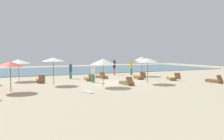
{
  "coord_description": "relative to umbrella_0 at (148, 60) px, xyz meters",
  "views": [
    {
      "loc": [
        -9.76,
        -20.65,
        2.81
      ],
      "look_at": [
        0.2,
        0.72,
        1.1
      ],
      "focal_mm": 40.27,
      "sensor_mm": 36.0,
      "label": 1
    }
  ],
  "objects": [
    {
      "name": "person_0",
      "position": [
        2.68,
        7.7,
        -1.11
      ],
      "size": [
        0.31,
        0.31,
        1.86
      ],
      "color": "#338C59",
      "rests_on": "ground_plane"
    },
    {
      "name": "lounger_4",
      "position": [
        3.67,
        1.21,
        -1.9
      ],
      "size": [
        1.16,
        1.73,
        0.75
      ],
      "color": "olive",
      "rests_on": "ground_plane"
    },
    {
      "name": "ground_plane",
      "position": [
        -2.54,
        1.76,
        -2.07
      ],
      "size": [
        60.0,
        60.0,
        0.0
      ],
      "primitive_type": "plane",
      "color": "#BCAD8E"
    },
    {
      "name": "umbrella_0",
      "position": [
        0.0,
        0.0,
        0.0
      ],
      "size": [
        2.0,
        2.0,
        2.27
      ],
      "color": "brown",
      "rests_on": "ground_plane"
    },
    {
      "name": "person_3",
      "position": [
        -4.18,
        2.68,
        -1.19
      ],
      "size": [
        0.38,
        0.38,
        1.77
      ],
      "color": "#338C59",
      "rests_on": "ground_plane"
    },
    {
      "name": "lounger_3",
      "position": [
        -2.15,
        -0.09,
        -1.9
      ],
      "size": [
        0.76,
        1.7,
        0.73
      ],
      "color": "olive",
      "rests_on": "ground_plane"
    },
    {
      "name": "surfboard",
      "position": [
        -6.41,
        -2.16,
        -2.04
      ],
      "size": [
        0.59,
        2.08,
        0.07
      ],
      "color": "silver",
      "rests_on": "ground_plane"
    },
    {
      "name": "lounger_2",
      "position": [
        1.12,
        3.33,
        -1.9
      ],
      "size": [
        0.87,
        1.72,
        0.74
      ],
      "color": "brown",
      "rests_on": "ground_plane"
    },
    {
      "name": "umbrella_6",
      "position": [
        3.17,
        6.07,
        -0.06
      ],
      "size": [
        1.77,
        1.77,
        2.25
      ],
      "color": "olive",
      "rests_on": "ground_plane"
    },
    {
      "name": "umbrella_3",
      "position": [
        -4.41,
        -0.25,
        -0.05
      ],
      "size": [
        2.07,
        2.07,
        2.25
      ],
      "color": "brown",
      "rests_on": "ground_plane"
    },
    {
      "name": "lounger_5",
      "position": [
        -2.09,
        5.61,
        -1.9
      ],
      "size": [
        0.96,
        1.75,
        0.72
      ],
      "color": "olive",
      "rests_on": "ground_plane"
    },
    {
      "name": "umbrella_5",
      "position": [
        -7.82,
        2.58,
        0.08
      ],
      "size": [
        1.96,
        1.96,
        2.32
      ],
      "color": "brown",
      "rests_on": "ground_plane"
    },
    {
      "name": "umbrella_2",
      "position": [
        -11.36,
        0.04,
        -0.12
      ],
      "size": [
        2.05,
        2.05,
        2.14
      ],
      "color": "olive",
      "rests_on": "ground_plane"
    },
    {
      "name": "ocean_water",
      "position": [
        -2.54,
        18.76,
        -2.04
      ],
      "size": [
        48.0,
        16.0,
        0.06
      ],
      "primitive_type": "cube",
      "color": "slate",
      "rests_on": "ground_plane"
    },
    {
      "name": "person_5",
      "position": [
        -5.17,
        6.69,
        -1.22
      ],
      "size": [
        0.44,
        0.44,
        1.68
      ],
      "color": "#338C59",
      "rests_on": "ground_plane"
    },
    {
      "name": "lounger_1",
      "position": [
        5.85,
        -2.16,
        -1.9
      ],
      "size": [
        0.73,
        1.69,
        0.74
      ],
      "color": "brown",
      "rests_on": "ground_plane"
    },
    {
      "name": "umbrella_1",
      "position": [
        -10.27,
        6.79,
        -0.19
      ],
      "size": [
        2.28,
        2.28,
        2.08
      ],
      "color": "olive",
      "rests_on": "ground_plane"
    },
    {
      "name": "person_2",
      "position": [
        0.92,
        8.84,
        -1.1
      ],
      "size": [
        0.33,
        0.33,
        1.88
      ],
      "color": "#D17299",
      "rests_on": "ground_plane"
    },
    {
      "name": "lounger_0",
      "position": [
        -4.05,
        4.25,
        -1.9
      ],
      "size": [
        0.84,
        1.75,
        0.7
      ],
      "color": "olive",
      "rests_on": "ground_plane"
    },
    {
      "name": "lounger_6",
      "position": [
        -8.63,
        4.6,
        -1.9
      ],
      "size": [
        0.73,
        1.7,
        0.73
      ],
      "color": "brown",
      "rests_on": "ground_plane"
    }
  ]
}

